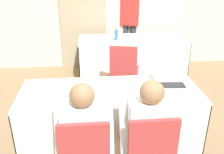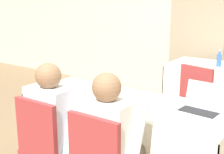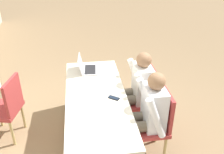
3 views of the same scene
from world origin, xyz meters
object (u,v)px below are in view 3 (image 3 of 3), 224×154
chair_near_right (143,96)px  chair_far_spare (7,106)px  chair_near_left (155,122)px  person_white_shirt (137,87)px  person_checkered_shirt (147,112)px  cell_phone (114,98)px  laptop (87,68)px

chair_near_right → chair_far_spare: same height
chair_near_right → chair_far_spare: 1.84m
chair_near_right → chair_near_left: bearing=0.0°
person_white_shirt → chair_near_left: bearing=10.6°
chair_near_right → person_checkered_shirt: 0.58m
cell_phone → person_white_shirt: person_white_shirt is taller
chair_near_right → person_white_shirt: bearing=-90.0°
laptop → person_checkered_shirt: person_checkered_shirt is taller
chair_far_spare → person_checkered_shirt: size_ratio=0.78×
laptop → chair_far_spare: 1.19m
chair_far_spare → person_checkered_shirt: person_checkered_shirt is taller
person_checkered_shirt → cell_phone: bearing=-118.2°
person_checkered_shirt → chair_near_right: bearing=169.4°
chair_near_left → person_white_shirt: size_ratio=0.78×
chair_near_left → person_checkered_shirt: bearing=-90.0°
laptop → chair_near_right: 0.89m
chair_near_left → chair_near_right: 0.55m
chair_near_left → person_checkered_shirt: size_ratio=0.78×
laptop → cell_phone: (-0.75, -0.27, -0.04)m
chair_near_left → cell_phone: bearing=-112.7°
chair_near_left → person_checkered_shirt: 0.19m
laptop → chair_far_spare: size_ratio=0.40×
laptop → cell_phone: 0.80m
chair_far_spare → person_white_shirt: bearing=102.5°
chair_far_spare → cell_phone: bearing=87.8°
laptop → chair_near_left: size_ratio=0.40×
chair_near_left → chair_far_spare: (0.59, 1.84, 0.00)m
chair_near_right → person_white_shirt: person_white_shirt is taller
cell_phone → chair_near_left: (-0.20, -0.47, -0.26)m
person_checkered_shirt → chair_near_left: bearing=90.0°
cell_phone → chair_near_left: chair_near_left is taller
chair_near_right → cell_phone: bearing=-53.0°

